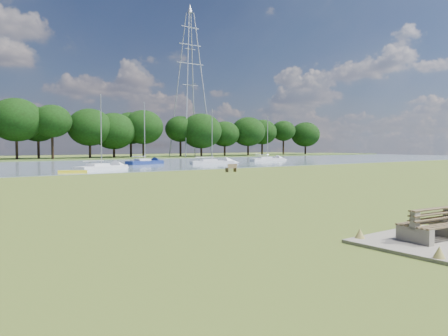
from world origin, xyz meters
TOP-DOWN VIEW (x-y plane):
  - ground at (0.00, 0.00)m, footprint 220.00×220.00m
  - river at (0.00, 42.00)m, footprint 220.00×40.00m
  - concrete_pad at (0.00, -14.00)m, footprint 4.20×3.20m
  - bench_pair at (0.00, -14.00)m, footprint 1.99×1.31m
  - riverbank_bench at (16.06, 16.41)m, footprint 1.48×0.65m
  - kayak at (1.58, 24.03)m, footprint 2.87×1.66m
  - pylon at (44.79, 70.00)m, footprint 7.54×5.29m
  - tree_line at (8.34, 68.00)m, footprint 159.14×9.19m
  - sailboat_0 at (25.38, 33.39)m, footprint 6.85×3.57m
  - sailboat_2 at (5.87, 27.48)m, footprint 6.68×4.00m
  - sailboat_4 at (40.31, 37.34)m, footprint 6.54×2.84m
  - sailboat_5 at (16.50, 37.98)m, footprint 6.33×3.32m

SIDE VIEW (x-z plane):
  - ground at x=0.00m, z-range 0.00..0.00m
  - river at x=0.00m, z-range -0.05..0.05m
  - concrete_pad at x=0.00m, z-range 0.00..0.10m
  - kayak at x=1.58m, z-range 0.05..0.33m
  - riverbank_bench at x=16.06m, z-range 0.00..0.89m
  - sailboat_0 at x=25.38m, z-range -3.68..4.63m
  - sailboat_2 at x=5.87m, z-range -3.80..4.82m
  - sailboat_4 at x=40.31m, z-range -3.55..4.57m
  - bench_pair at x=0.00m, z-range 0.01..1.02m
  - sailboat_5 at x=16.50m, z-range -4.02..5.16m
  - tree_line at x=8.34m, z-range 1.03..12.15m
  - pylon at x=44.79m, z-range 4.41..41.13m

